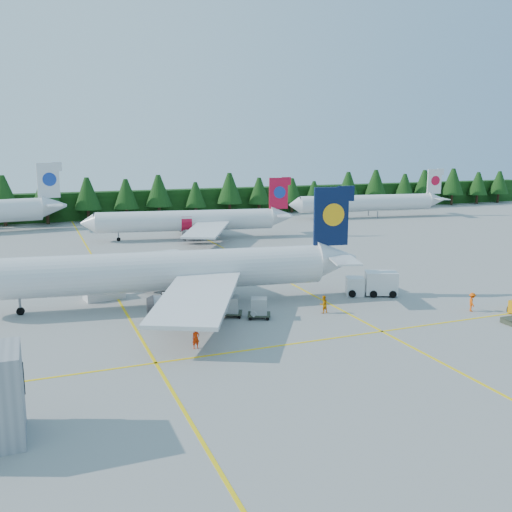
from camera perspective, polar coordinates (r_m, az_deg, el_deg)
name	(u,v)px	position (r m, az deg, el deg)	size (l,w,h in m)	color
ground	(291,320)	(53.69, 3.52, -6.39)	(320.00, 320.00, 0.00)	gray
taxi_stripe_a	(110,285)	(68.70, -14.44, -2.83)	(0.25, 120.00, 0.01)	yellow
taxi_stripe_b	(267,271)	(73.72, 1.16, -1.53)	(0.25, 120.00, 0.01)	yellow
taxi_stripe_cross	(321,340)	(48.61, 6.54, -8.33)	(80.00, 0.25, 0.01)	yellow
treeline_hedge	(136,204)	(130.83, -11.92, 5.10)	(220.00, 4.00, 6.00)	black
airliner_navy	(149,273)	(57.97, -10.66, -1.64)	(40.18, 32.84, 11.72)	silver
airliner_red	(183,221)	(99.26, -7.35, 3.48)	(35.48, 28.95, 10.39)	silver
airliner_far_right	(362,203)	(129.89, 10.52, 5.26)	(36.44, 8.08, 10.62)	silver
airstairs	(103,291)	(62.88, -15.04, -3.40)	(4.33, 5.88, 3.64)	silver
service_truck	(372,284)	(63.08, 11.50, -2.72)	(5.77, 4.02, 2.63)	white
uld_pair	(245,306)	(54.02, -1.13, -5.04)	(4.89, 3.82, 1.63)	#313728
crew_a	(196,338)	(46.38, -6.04, -8.20)	(0.61, 0.40, 1.68)	red
crew_b	(323,304)	(55.85, 6.76, -4.82)	(0.85, 0.67, 1.76)	orange
crew_c	(472,302)	(59.88, 20.80, -4.33)	(0.77, 0.52, 1.87)	#E84B04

